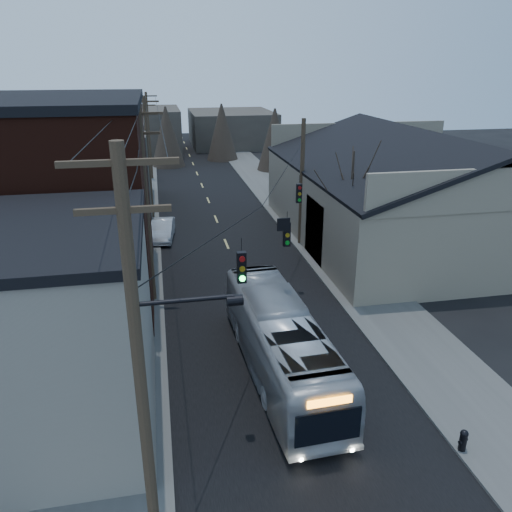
{
  "coord_description": "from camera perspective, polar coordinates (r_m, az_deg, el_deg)",
  "views": [
    {
      "loc": [
        -4.3,
        -6.41,
        11.81
      ],
      "look_at": [
        0.08,
        15.79,
        3.0
      ],
      "focal_mm": 35.0,
      "sensor_mm": 36.0,
      "label": 1
    }
  ],
  "objects": [
    {
      "name": "sidewalk_right",
      "position": [
        39.75,
        5.13,
        3.99
      ],
      "size": [
        4.0,
        110.0,
        0.12
      ],
      "primitive_type": "cube",
      "color": "#474744",
      "rests_on": "ground"
    },
    {
      "name": "bus",
      "position": [
        20.1,
        2.79,
        -9.75
      ],
      "size": [
        2.91,
        10.58,
        2.92
      ],
      "primitive_type": "imported",
      "rotation": [
        0.0,
        0.0,
        3.19
      ],
      "color": "#A3A8AF",
      "rests_on": "ground"
    },
    {
      "name": "utility_lines",
      "position": [
        31.34,
        -8.82,
        8.38
      ],
      "size": [
        11.24,
        45.28,
        10.5
      ],
      "color": "#382B1E",
      "rests_on": "ground"
    },
    {
      "name": "sidewalk_left",
      "position": [
        38.32,
        -13.92,
        2.77
      ],
      "size": [
        4.0,
        110.0,
        0.12
      ],
      "primitive_type": "cube",
      "color": "#474744",
      "rests_on": "ground"
    },
    {
      "name": "building_brick",
      "position": [
        27.87,
        -22.71,
        5.46
      ],
      "size": [
        10.0,
        12.0,
        10.0
      ],
      "primitive_type": "cube",
      "color": "black",
      "rests_on": "ground"
    },
    {
      "name": "building_far_left",
      "position": [
        71.97,
        -12.81,
        13.73
      ],
      "size": [
        10.0,
        12.0,
        6.0
      ],
      "primitive_type": "cube",
      "color": "#38322D",
      "rests_on": "ground"
    },
    {
      "name": "parked_car",
      "position": [
        36.11,
        -10.63,
        2.97
      ],
      "size": [
        1.93,
        4.35,
        1.39
      ],
      "primitive_type": "imported",
      "rotation": [
        0.0,
        0.0,
        -0.11
      ],
      "color": "#B5B8BD",
      "rests_on": "ground"
    },
    {
      "name": "building_left_far",
      "position": [
        43.53,
        -18.05,
        9.23
      ],
      "size": [
        9.0,
        14.0,
        7.0
      ],
      "primitive_type": "cube",
      "color": "#38322D",
      "rests_on": "ground"
    },
    {
      "name": "warehouse",
      "position": [
        37.0,
        17.21,
        6.06
      ],
      "size": [
        16.16,
        20.6,
        7.73
      ],
      "color": "#7D745B",
      "rests_on": "ground"
    },
    {
      "name": "bare_tree",
      "position": [
        29.69,
        10.67,
        4.85
      ],
      "size": [
        0.4,
        0.4,
        7.2
      ],
      "primitive_type": "cone",
      "color": "black",
      "rests_on": "ground"
    },
    {
      "name": "fire_hydrant",
      "position": [
        18.28,
        22.61,
        -18.78
      ],
      "size": [
        0.37,
        0.26,
        0.77
      ],
      "rotation": [
        0.0,
        0.0,
        0.34
      ],
      "color": "black",
      "rests_on": "sidewalk_right"
    },
    {
      "name": "road_surface",
      "position": [
        38.52,
        -4.23,
        3.37
      ],
      "size": [
        9.0,
        110.0,
        0.02
      ],
      "primitive_type": "cube",
      "color": "black",
      "rests_on": "ground"
    },
    {
      "name": "building_far_right",
      "position": [
        77.8,
        -2.82,
        14.37
      ],
      "size": [
        12.0,
        14.0,
        5.0
      ],
      "primitive_type": "cube",
      "color": "#38322D",
      "rests_on": "ground"
    },
    {
      "name": "building_clapboard",
      "position": [
        18.13,
        -25.05,
        -8.21
      ],
      "size": [
        8.0,
        8.0,
        7.0
      ],
      "primitive_type": "cube",
      "color": "gray",
      "rests_on": "ground"
    }
  ]
}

